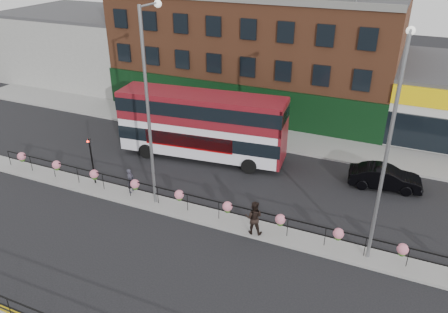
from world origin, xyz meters
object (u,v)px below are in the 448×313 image
at_px(car, 385,178).
at_px(pedestrian_b, 254,218).
at_px(pedestrian_a, 131,181).
at_px(lamp_column_west, 150,93).
at_px(double_decker_bus, 202,120).
at_px(lamp_column_east, 390,136).

bearing_deg(car, pedestrian_b, 136.08).
xyz_separation_m(car, pedestrian_a, (-14.43, -7.13, 0.20)).
distance_m(car, pedestrian_b, 10.02).
bearing_deg(car, pedestrian_a, 108.90).
bearing_deg(car, lamp_column_west, 112.89).
bearing_deg(pedestrian_b, pedestrian_a, -17.18).
distance_m(double_decker_bus, lamp_column_east, 14.61).
xyz_separation_m(car, pedestrian_b, (-5.96, -8.05, 0.39)).
height_order(double_decker_bus, pedestrian_a, double_decker_bus).
distance_m(car, pedestrian_a, 16.10).
distance_m(double_decker_bus, car, 12.78).
distance_m(lamp_column_west, lamp_column_east, 12.40).
bearing_deg(pedestrian_a, lamp_column_east, -94.84).
bearing_deg(pedestrian_b, lamp_column_west, -17.99).
height_order(pedestrian_b, lamp_column_east, lamp_column_east).
distance_m(double_decker_bus, pedestrian_a, 6.92).
bearing_deg(lamp_column_west, pedestrian_a, 176.49).
height_order(car, pedestrian_b, pedestrian_b).
bearing_deg(pedestrian_a, pedestrian_b, -100.29).
xyz_separation_m(pedestrian_b, lamp_column_west, (-6.47, 0.79, 5.78)).
relative_size(pedestrian_a, lamp_column_west, 0.14).
bearing_deg(lamp_column_east, lamp_column_west, 179.77).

